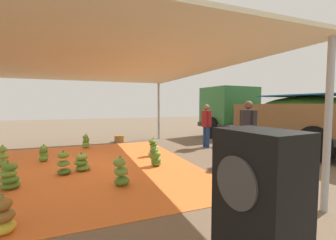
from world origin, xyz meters
name	(u,v)px	position (x,y,z in m)	size (l,w,h in m)	color
ground_plane	(190,157)	(0.00, 3.00, 0.00)	(40.00, 40.00, 0.00)	brown
tarp_orange	(84,167)	(0.00, 0.00, 0.01)	(6.18, 5.40, 0.01)	orange
tent_canopy	(77,65)	(0.01, -0.10, 2.54)	(8.00, 7.00, 2.61)	#9EA0A5
banana_bunch_0	(121,173)	(1.64, 0.65, 0.26)	(0.43, 0.43, 0.58)	#518428
banana_bunch_1	(156,158)	(0.59, 1.71, 0.23)	(0.38, 0.38, 0.51)	#518428
banana_bunch_2	(44,154)	(-0.98, -1.03, 0.22)	(0.34, 0.33, 0.48)	#60932D
banana_bunch_4	(10,177)	(1.08, -1.32, 0.23)	(0.45, 0.44, 0.54)	#518428
banana_bunch_5	(82,163)	(0.33, -0.05, 0.19)	(0.46, 0.48, 0.45)	#6B9E38
banana_bunch_6	(153,148)	(-0.53, 2.00, 0.25)	(0.42, 0.41, 0.57)	#6B9E38
banana_bunch_8	(3,157)	(-0.77, -1.92, 0.25)	(0.36, 0.36, 0.56)	#6B9E38
banana_bunch_9	(64,165)	(0.49, -0.44, 0.24)	(0.34, 0.35, 0.55)	#477523
banana_bunch_10	(86,142)	(-2.63, 0.11, 0.23)	(0.32, 0.32, 0.52)	#6B9E38
banana_bunch_12	(4,217)	(2.81, -0.96, 0.22)	(0.36, 0.36, 0.50)	gold
cargo_truck_main	(267,113)	(-0.94, 6.89, 1.23)	(7.14, 2.81, 2.40)	#2D2D2D
worker_0	(206,122)	(-1.14, 4.23, 0.93)	(0.58, 0.35, 1.59)	navy
worker_1	(248,127)	(1.20, 4.10, 0.98)	(0.62, 0.38, 1.68)	#26262D
speaker_stack	(258,223)	(4.73, 1.17, 0.70)	(0.64, 0.48, 1.41)	black
crate_0	(120,139)	(-3.54, 1.47, 0.14)	(0.41, 0.37, 0.27)	olive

